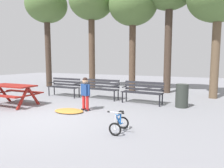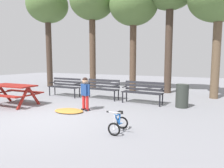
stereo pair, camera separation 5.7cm
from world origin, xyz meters
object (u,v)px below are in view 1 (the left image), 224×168
Objects in this scene: park_bench_left at (102,87)px; trash_bin at (182,96)px; park_bench_right at (143,90)px; child_standing at (85,91)px; park_bench_far_left at (65,85)px; kids_bicycle at (119,124)px; picnic_table at (12,90)px.

park_bench_left is 3.38m from trash_bin.
child_standing reaches higher than park_bench_right.
park_bench_far_left is at bearing -175.52° from park_bench_left.
child_standing is 2.37m from kids_bicycle.
kids_bicycle is at bearing -107.06° from trash_bin.
picnic_table is 4.87m from kids_bicycle.
park_bench_right is at bearing -0.41° from park_bench_far_left.
park_bench_far_left is 3.11m from child_standing.
park_bench_far_left is 1.45× the size of child_standing.
park_bench_far_left reaches higher than picnic_table.
kids_bicycle is (4.76, -0.96, -0.39)m from picnic_table.
child_standing is at bearing 9.12° from picnic_table.
child_standing is 1.95× the size of kids_bicycle.
park_bench_right is 1.46× the size of child_standing.
picnic_table is at bearing -150.84° from park_bench_right.
park_bench_right reaches higher than picnic_table.
park_bench_left is 1.91m from park_bench_right.
trash_bin reaches higher than picnic_table.
child_standing is 3.42m from trash_bin.
park_bench_far_left is at bearing 78.39° from picnic_table.
park_bench_left is at bearing 176.02° from trash_bin.
kids_bicycle is at bearing -56.33° from park_bench_left.
picnic_table reaches higher than kids_bicycle.
park_bench_far_left is 1.91m from park_bench_left.
child_standing is at bearing 142.27° from kids_bicycle.
kids_bicycle is at bearing -38.49° from park_bench_far_left.
park_bench_far_left is 2.82× the size of kids_bicycle.
kids_bicycle is (4.26, -3.38, -0.31)m from park_bench_far_left.
park_bench_far_left is 0.99× the size of park_bench_right.
park_bench_right is 3.40m from kids_bicycle.
park_bench_left is at bearing 174.70° from park_bench_right.
picnic_table is 2.95m from child_standing.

